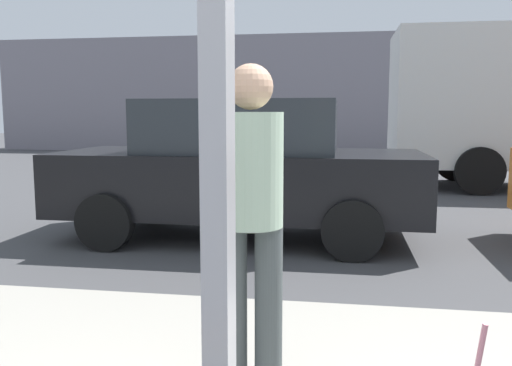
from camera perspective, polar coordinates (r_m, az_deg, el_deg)
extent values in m
plane|color=#424244|center=(9.02, 7.56, -2.35)|extent=(60.00, 60.00, 0.00)
cube|color=#9E9EA3|center=(1.02, -4.19, 17.70)|extent=(0.05, 0.08, 1.48)
cube|color=gray|center=(21.64, 8.63, 9.26)|extent=(28.00, 1.20, 4.55)
cube|color=black|center=(6.55, -1.75, 0.13)|extent=(4.33, 1.75, 0.73)
cube|color=#282D33|center=(6.49, -1.57, 6.02)|extent=(2.25, 1.54, 0.62)
cylinder|color=black|center=(7.35, 9.91, -2.06)|extent=(0.64, 0.18, 0.64)
cylinder|color=black|center=(5.63, 10.13, -4.94)|extent=(0.64, 0.18, 0.64)
cylinder|color=black|center=(7.79, -10.25, -1.55)|extent=(0.64, 0.18, 0.64)
cylinder|color=black|center=(6.19, -15.64, -3.99)|extent=(0.64, 0.18, 0.64)
cube|color=silver|center=(12.07, 25.18, 8.05)|extent=(4.56, 2.20, 2.71)
cylinder|color=black|center=(13.00, 20.28, 2.20)|extent=(0.90, 0.24, 0.90)
cylinder|color=black|center=(10.86, 22.49, 1.18)|extent=(0.90, 0.24, 0.90)
cylinder|color=#444B4D|center=(2.81, -2.40, -12.91)|extent=(0.14, 0.14, 0.84)
cylinder|color=#444B4D|center=(2.78, 1.33, -13.12)|extent=(0.14, 0.14, 0.84)
cylinder|color=#9BB59D|center=(2.64, -0.56, 1.40)|extent=(0.32, 0.32, 0.56)
sphere|color=tan|center=(2.63, -0.57, 10.11)|extent=(0.22, 0.22, 0.22)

